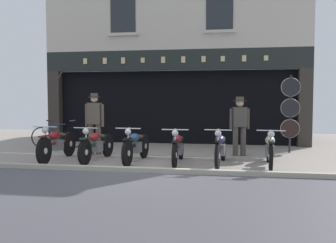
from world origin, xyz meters
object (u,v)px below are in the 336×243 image
at_px(motorcycle_left, 97,145).
at_px(salesman_left, 95,121).
at_px(advert_board_far, 98,95).
at_px(motorcycle_center, 178,147).
at_px(motorcycle_right, 270,149).
at_px(motorcycle_far_left, 57,143).
at_px(motorcycle_center_right, 221,148).
at_px(advert_board_near, 131,96).
at_px(motorcycle_center_left, 136,145).
at_px(tyre_sign_pole, 290,109).
at_px(leaning_bicycle, 57,136).
at_px(shopkeeper_center, 240,123).

distance_m(motorcycle_left, salesman_left, 1.24).
bearing_deg(motorcycle_left, advert_board_far, -66.16).
xyz_separation_m(motorcycle_left, motorcycle_center, (2.12, -0.05, -0.01)).
distance_m(motorcycle_center, motorcycle_right, 2.19).
height_order(motorcycle_far_left, motorcycle_center_right, motorcycle_far_left).
height_order(motorcycle_center, advert_board_near, advert_board_near).
bearing_deg(advert_board_far, motorcycle_center_left, -58.83).
height_order(salesman_left, advert_board_near, advert_board_near).
height_order(motorcycle_center_left, tyre_sign_pole, tyre_sign_pole).
height_order(motorcycle_center_right, advert_board_near, advert_board_near).
distance_m(motorcycle_left, advert_board_far, 4.51).
bearing_deg(salesman_left, tyre_sign_pole, -167.01).
xyz_separation_m(motorcycle_far_left, motorcycle_center, (3.16, 0.03, -0.02)).
distance_m(motorcycle_left, advert_board_near, 4.27).
relative_size(motorcycle_center, advert_board_near, 1.90).
height_order(motorcycle_far_left, leaning_bicycle, motorcycle_far_left).
xyz_separation_m(motorcycle_right, tyre_sign_pole, (0.83, 2.38, 0.88)).
xyz_separation_m(motorcycle_left, motorcycle_right, (4.31, -0.10, 0.00)).
relative_size(motorcycle_center_right, advert_board_near, 1.90).
bearing_deg(motorcycle_right, motorcycle_center_left, 2.68).
bearing_deg(motorcycle_center, motorcycle_center_right, 177.37).
distance_m(motorcycle_left, tyre_sign_pole, 5.69).
height_order(motorcycle_center_right, advert_board_far, advert_board_far).
bearing_deg(shopkeeper_center, motorcycle_center_right, 59.58).
bearing_deg(tyre_sign_pole, advert_board_far, 164.77).
relative_size(motorcycle_left, advert_board_near, 1.95).
relative_size(motorcycle_center_left, advert_board_far, 1.83).
distance_m(motorcycle_center_left, motorcycle_right, 3.25).
distance_m(motorcycle_right, salesman_left, 4.90).
xyz_separation_m(motorcycle_center, motorcycle_center_right, (1.04, -0.02, 0.01)).
height_order(tyre_sign_pole, advert_board_near, tyre_sign_pole).
xyz_separation_m(motorcycle_center_left, motorcycle_center, (1.07, -0.01, -0.01)).
height_order(motorcycle_center, tyre_sign_pole, tyre_sign_pole).
relative_size(motorcycle_center_right, tyre_sign_pole, 0.85).
xyz_separation_m(motorcycle_center_right, motorcycle_right, (1.14, -0.03, 0.00)).
xyz_separation_m(motorcycle_center_right, advert_board_near, (-3.33, 4.14, 1.27)).
xyz_separation_m(shopkeeper_center, leaning_bicycle, (-5.88, 0.83, -0.56)).
xyz_separation_m(shopkeeper_center, tyre_sign_pole, (1.49, 0.83, 0.38)).
xyz_separation_m(motorcycle_center_left, motorcycle_right, (3.25, -0.06, -0.00)).
distance_m(motorcycle_far_left, motorcycle_right, 5.35).
distance_m(motorcycle_far_left, advert_board_far, 4.37).
relative_size(advert_board_near, leaning_bicycle, 0.59).
bearing_deg(tyre_sign_pole, leaning_bicycle, 179.96).
bearing_deg(motorcycle_far_left, advert_board_near, -102.16).
xyz_separation_m(salesman_left, advert_board_near, (0.27, 3.05, 0.72)).
bearing_deg(tyre_sign_pole, motorcycle_far_left, -159.07).
height_order(salesman_left, shopkeeper_center, salesman_left).
xyz_separation_m(motorcycle_right, salesman_left, (-4.74, 1.12, 0.55)).
xyz_separation_m(motorcycle_far_left, motorcycle_left, (1.04, 0.08, -0.02)).
height_order(motorcycle_center, shopkeeper_center, shopkeeper_center).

